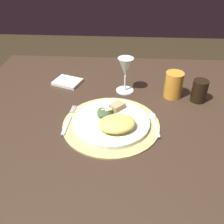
{
  "coord_description": "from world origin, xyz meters",
  "views": [
    {
      "loc": [
        0.06,
        -0.78,
        1.28
      ],
      "look_at": [
        0.01,
        -0.03,
        0.75
      ],
      "focal_mm": 40.52,
      "sensor_mm": 36.0,
      "label": 1
    }
  ],
  "objects_px": {
    "dining_table": "(109,134)",
    "dark_tumbler": "(199,91)",
    "dinner_plate": "(111,122)",
    "spoon": "(153,120)",
    "napkin": "(68,82)",
    "wine_glass": "(125,69)",
    "fork": "(68,121)",
    "amber_tumbler": "(173,85)"
  },
  "relations": [
    {
      "from": "fork",
      "to": "dining_table",
      "type": "bearing_deg",
      "value": 30.06
    },
    {
      "from": "fork",
      "to": "wine_glass",
      "type": "bearing_deg",
      "value": 50.37
    },
    {
      "from": "dinner_plate",
      "to": "wine_glass",
      "type": "height_order",
      "value": "wine_glass"
    },
    {
      "from": "wine_glass",
      "to": "dining_table",
      "type": "bearing_deg",
      "value": -109.71
    },
    {
      "from": "wine_glass",
      "to": "amber_tumbler",
      "type": "relative_size",
      "value": 1.4
    },
    {
      "from": "dinner_plate",
      "to": "fork",
      "type": "xyz_separation_m",
      "value": [
        -0.15,
        0.0,
        -0.0
      ]
    },
    {
      "from": "spoon",
      "to": "napkin",
      "type": "relative_size",
      "value": 1.23
    },
    {
      "from": "dining_table",
      "to": "amber_tumbler",
      "type": "height_order",
      "value": "amber_tumbler"
    },
    {
      "from": "dining_table",
      "to": "amber_tumbler",
      "type": "relative_size",
      "value": 10.82
    },
    {
      "from": "dining_table",
      "to": "spoon",
      "type": "height_order",
      "value": "spoon"
    },
    {
      "from": "dinner_plate",
      "to": "dining_table",
      "type": "bearing_deg",
      "value": 98.43
    },
    {
      "from": "wine_glass",
      "to": "dark_tumbler",
      "type": "xyz_separation_m",
      "value": [
        0.29,
        -0.06,
        -0.06
      ]
    },
    {
      "from": "spoon",
      "to": "fork",
      "type": "bearing_deg",
      "value": -175.25
    },
    {
      "from": "napkin",
      "to": "wine_glass",
      "type": "xyz_separation_m",
      "value": [
        0.26,
        -0.05,
        0.1
      ]
    },
    {
      "from": "fork",
      "to": "wine_glass",
      "type": "relative_size",
      "value": 1.15
    },
    {
      "from": "wine_glass",
      "to": "amber_tumbler",
      "type": "xyz_separation_m",
      "value": [
        0.2,
        -0.03,
        -0.05
      ]
    },
    {
      "from": "dining_table",
      "to": "wine_glass",
      "type": "distance_m",
      "value": 0.27
    },
    {
      "from": "dining_table",
      "to": "dark_tumbler",
      "type": "xyz_separation_m",
      "value": [
        0.35,
        0.1,
        0.16
      ]
    },
    {
      "from": "dinner_plate",
      "to": "fork",
      "type": "relative_size",
      "value": 1.57
    },
    {
      "from": "dinner_plate",
      "to": "wine_glass",
      "type": "xyz_separation_m",
      "value": [
        0.04,
        0.24,
        0.09
      ]
    },
    {
      "from": "dinner_plate",
      "to": "dark_tumbler",
      "type": "height_order",
      "value": "dark_tumbler"
    },
    {
      "from": "spoon",
      "to": "dark_tumbler",
      "type": "distance_m",
      "value": 0.24
    },
    {
      "from": "dining_table",
      "to": "dark_tumbler",
      "type": "relative_size",
      "value": 12.88
    },
    {
      "from": "amber_tumbler",
      "to": "dark_tumbler",
      "type": "relative_size",
      "value": 1.19
    },
    {
      "from": "dining_table",
      "to": "spoon",
      "type": "bearing_deg",
      "value": -19.09
    },
    {
      "from": "wine_glass",
      "to": "dinner_plate",
      "type": "bearing_deg",
      "value": -100.27
    },
    {
      "from": "dinner_plate",
      "to": "napkin",
      "type": "bearing_deg",
      "value": 126.51
    },
    {
      "from": "dinner_plate",
      "to": "dark_tumbler",
      "type": "bearing_deg",
      "value": 28.1
    },
    {
      "from": "amber_tumbler",
      "to": "dark_tumbler",
      "type": "distance_m",
      "value": 0.1
    },
    {
      "from": "dining_table",
      "to": "dinner_plate",
      "type": "bearing_deg",
      "value": -81.57
    },
    {
      "from": "napkin",
      "to": "wine_glass",
      "type": "distance_m",
      "value": 0.28
    },
    {
      "from": "dinner_plate",
      "to": "spoon",
      "type": "relative_size",
      "value": 1.92
    },
    {
      "from": "spoon",
      "to": "wine_glass",
      "type": "relative_size",
      "value": 0.94
    },
    {
      "from": "dining_table",
      "to": "spoon",
      "type": "xyz_separation_m",
      "value": [
        0.16,
        -0.06,
        0.12
      ]
    },
    {
      "from": "dark_tumbler",
      "to": "wine_glass",
      "type": "bearing_deg",
      "value": 168.72
    },
    {
      "from": "dining_table",
      "to": "dark_tumbler",
      "type": "height_order",
      "value": "dark_tumbler"
    },
    {
      "from": "napkin",
      "to": "dark_tumbler",
      "type": "xyz_separation_m",
      "value": [
        0.55,
        -0.11,
        0.04
      ]
    },
    {
      "from": "fork",
      "to": "amber_tumbler",
      "type": "distance_m",
      "value": 0.44
    },
    {
      "from": "fork",
      "to": "wine_glass",
      "type": "height_order",
      "value": "wine_glass"
    },
    {
      "from": "spoon",
      "to": "wine_glass",
      "type": "bearing_deg",
      "value": 116.69
    },
    {
      "from": "dining_table",
      "to": "wine_glass",
      "type": "bearing_deg",
      "value": 70.29
    },
    {
      "from": "fork",
      "to": "wine_glass",
      "type": "distance_m",
      "value": 0.32
    }
  ]
}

